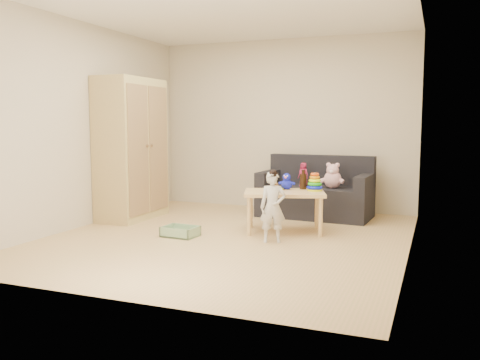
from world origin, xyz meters
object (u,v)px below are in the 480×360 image
at_px(wardrobe, 131,149).
at_px(play_table, 284,212).
at_px(sofa, 315,202).
at_px(toddler, 273,208).

height_order(wardrobe, play_table, wardrobe).
bearing_deg(sofa, wardrobe, -152.70).
bearing_deg(play_table, wardrobe, 176.89).
bearing_deg(wardrobe, toddler, -16.56).
distance_m(play_table, toddler, 0.57).
height_order(sofa, toddler, toddler).
xyz_separation_m(wardrobe, toddler, (2.27, -0.68, -0.58)).
xyz_separation_m(wardrobe, sofa, (2.35, 1.02, -0.75)).
bearing_deg(toddler, wardrobe, 141.56).
height_order(play_table, toddler, toddler).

